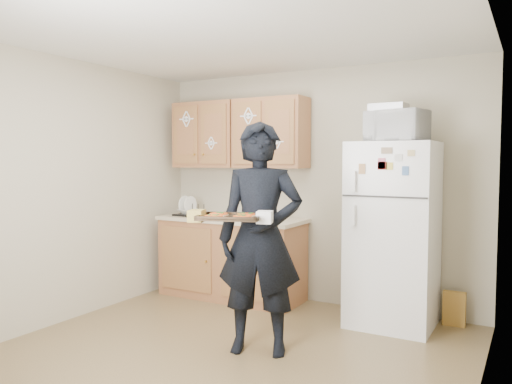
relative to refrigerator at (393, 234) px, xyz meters
The scene contains 23 objects.
floor 1.92m from the refrigerator, 123.60° to the right, with size 3.60×3.60×0.00m, color brown.
ceiling 2.38m from the refrigerator, 123.60° to the right, with size 3.60×3.60×0.00m, color silver.
wall_back 1.10m from the refrigerator, 158.72° to the left, with size 3.60×0.04×2.50m, color #B7AE94.
wall_front 3.39m from the refrigerator, 106.39° to the right, with size 3.60×0.04×2.50m, color #B7AE94.
wall_left 3.13m from the refrigerator, 152.53° to the right, with size 0.04×3.60×2.50m, color #B7AE94.
wall_right 1.71m from the refrigerator, 59.27° to the right, with size 0.04×3.60×2.50m, color #B7AE94.
refrigerator is the anchor object (origin of this frame).
base_cabinet 1.85m from the refrigerator, behind, with size 1.60×0.60×0.86m, color brown.
countertop 1.80m from the refrigerator, behind, with size 1.64×0.64×0.04m, color beige.
upper_cab_left 2.41m from the refrigerator, behind, with size 0.80×0.33×0.75m, color brown.
upper_cab_right 1.70m from the refrigerator, behind, with size 0.80×0.33×0.75m, color brown.
cereal_box 0.89m from the refrigerator, 24.99° to the left, with size 0.20×0.07×0.32m, color gold.
person 1.41m from the refrigerator, 122.39° to the right, with size 0.67×0.44×1.84m, color black.
baking_tray 1.72m from the refrigerator, 120.15° to the right, with size 0.46×0.34×0.04m, color black.
pizza_front_left 1.85m from the refrigerator, 120.49° to the right, with size 0.15×0.15×0.02m, color #DA5E1B.
pizza_front_right 1.69m from the refrigerator, 115.74° to the right, with size 0.15×0.15×0.02m, color #DA5E1B.
pizza_back_left 1.76m from the refrigerator, 124.40° to the right, with size 0.15×0.15×0.02m, color #DA5E1B.
pizza_back_right 1.59m from the refrigerator, 119.76° to the right, with size 0.15×0.15×0.02m, color #DA5E1B.
microwave 0.99m from the refrigerator, 63.78° to the right, with size 0.51×0.34×0.28m, color white.
foil_pan 1.17m from the refrigerator, 160.45° to the right, with size 0.32×0.22×0.07m, color silver.
dish_rack 2.28m from the refrigerator, behind, with size 0.37×0.28×0.15m, color black.
bowl 2.34m from the refrigerator, behind, with size 0.23×0.23×0.06m, color white.
soap_bottle 1.20m from the refrigerator, behind, with size 0.08×0.08×0.18m, color white.
Camera 1 is at (2.09, -3.19, 1.53)m, focal length 35.00 mm.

